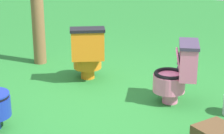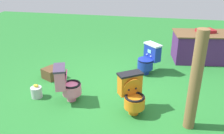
# 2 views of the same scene
# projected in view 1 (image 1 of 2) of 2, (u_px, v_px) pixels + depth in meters

# --- Properties ---
(ground) EXTENTS (14.00, 14.00, 0.00)m
(ground) POSITION_uv_depth(u_px,v_px,m) (97.00, 106.00, 4.85)
(ground) COLOR #26752D
(toilet_pink) EXTENTS (0.60, 0.55, 0.73)m
(toilet_pink) POSITION_uv_depth(u_px,v_px,m) (178.00, 72.00, 4.83)
(toilet_pink) COLOR pink
(toilet_pink) RESTS_ON ground
(toilet_orange) EXTENTS (0.61, 0.63, 0.73)m
(toilet_orange) POSITION_uv_depth(u_px,v_px,m) (88.00, 53.00, 5.51)
(toilet_orange) COLOR orange
(toilet_orange) RESTS_ON ground
(wooden_post) EXTENTS (0.18, 0.18, 1.67)m
(wooden_post) POSITION_uv_depth(u_px,v_px,m) (37.00, 7.00, 6.01)
(wooden_post) COLOR brown
(wooden_post) RESTS_ON ground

